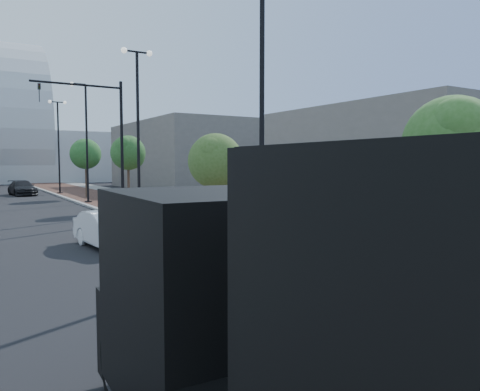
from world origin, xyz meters
TOP-DOWN VIEW (x-y plane):
  - sidewalk at (3.50, 40.00)m, footprint 7.00×140.00m
  - concrete_strip at (6.20, 40.00)m, footprint 2.40×140.00m
  - curb at (0.00, 40.00)m, footprint 0.30×140.00m
  - white_sedan at (-2.98, 14.79)m, footprint 1.94×4.37m
  - dark_car_far at (-2.76, 46.51)m, footprint 2.47×5.09m
  - pedestrian at (5.30, 20.27)m, footprint 0.72×0.57m
  - streetlight_1 at (0.49, 10.00)m, footprint 1.44×0.56m
  - streetlight_2 at (0.60, 22.00)m, footprint 1.72×0.56m
  - streetlight_3 at (0.49, 34.00)m, footprint 1.44×0.56m
  - streetlight_4 at (0.60, 46.00)m, footprint 1.72×0.56m
  - traffic_mast at (-0.30, 25.00)m, footprint 5.09×0.20m
  - tree_0 at (1.65, 4.02)m, footprint 2.22×2.15m
  - tree_1 at (1.65, 15.02)m, footprint 2.40×2.35m
  - tree_2 at (1.65, 27.02)m, footprint 2.31×2.25m
  - tree_3 at (1.65, 39.02)m, footprint 2.66×2.66m
  - convention_center at (-2.00, 85.00)m, footprint 50.00×30.00m
  - commercial_block_ne at (16.00, 50.00)m, footprint 12.00×22.00m
  - commercial_block_e at (18.00, 20.00)m, footprint 10.00×16.00m
  - utility_cover_1 at (2.40, 8.00)m, footprint 0.50×0.50m
  - utility_cover_2 at (2.40, 19.00)m, footprint 0.50×0.50m

SIDE VIEW (x-z plane):
  - sidewalk at x=3.50m, z-range 0.00..0.12m
  - concrete_strip at x=6.20m, z-range 0.00..0.13m
  - curb at x=0.00m, z-range 0.00..0.14m
  - utility_cover_1 at x=2.40m, z-range 0.12..0.14m
  - utility_cover_2 at x=2.40m, z-range 0.12..0.14m
  - white_sedan at x=-2.98m, z-range 0.00..1.40m
  - dark_car_far at x=-2.76m, z-range 0.00..1.43m
  - pedestrian at x=5.30m, z-range 0.00..1.72m
  - tree_1 at x=1.65m, z-range 1.03..5.48m
  - commercial_block_e at x=18.00m, z-range 0.00..7.00m
  - tree_0 at x=1.65m, z-range 1.25..5.93m
  - tree_2 at x=1.65m, z-range 1.33..6.28m
  - tree_3 at x=1.65m, z-range 1.29..6.55m
  - commercial_block_ne at x=16.00m, z-range 0.00..8.00m
  - streetlight_1 at x=0.49m, z-range -0.26..8.95m
  - streetlight_3 at x=0.49m, z-range -0.26..8.95m
  - streetlight_2 at x=0.60m, z-range 0.18..9.46m
  - streetlight_4 at x=0.60m, z-range 0.18..9.46m
  - traffic_mast at x=-0.30m, z-range 0.98..8.98m
  - convention_center at x=-2.00m, z-range -19.00..31.00m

